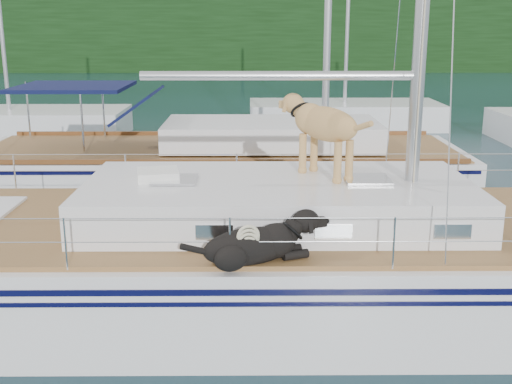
{
  "coord_description": "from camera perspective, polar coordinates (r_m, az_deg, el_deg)",
  "views": [
    {
      "loc": [
        0.43,
        -8.4,
        3.87
      ],
      "look_at": [
        0.5,
        0.2,
        1.6
      ],
      "focal_mm": 45.0,
      "sensor_mm": 36.0,
      "label": 1
    }
  ],
  "objects": [
    {
      "name": "bg_boat_center",
      "position": [
        24.89,
        7.85,
        6.77
      ],
      "size": [
        7.2,
        3.0,
        11.65
      ],
      "color": "white",
      "rests_on": "ground"
    },
    {
      "name": "tree_line",
      "position": [
        53.4,
        -0.94,
        13.88
      ],
      "size": [
        90.0,
        3.0,
        6.0
      ],
      "primitive_type": "cube",
      "color": "black",
      "rests_on": "ground"
    },
    {
      "name": "neighbor_sailboat",
      "position": [
        14.72,
        -2.86,
        2.05
      ],
      "size": [
        11.0,
        3.5,
        13.3
      ],
      "color": "white",
      "rests_on": "ground"
    },
    {
      "name": "shore_bank",
      "position": [
        54.7,
        -0.92,
        11.38
      ],
      "size": [
        92.0,
        1.0,
        1.2
      ],
      "primitive_type": "cube",
      "color": "#595147",
      "rests_on": "ground"
    },
    {
      "name": "main_sailboat",
      "position": [
        8.98,
        -2.51,
        -5.98
      ],
      "size": [
        12.0,
        3.99,
        14.01
      ],
      "color": "white",
      "rests_on": "ground"
    },
    {
      "name": "ground",
      "position": [
        9.26,
        -3.13,
        -9.95
      ],
      "size": [
        120.0,
        120.0,
        0.0
      ],
      "primitive_type": "plane",
      "color": "black",
      "rests_on": "ground"
    },
    {
      "name": "bg_boat_west",
      "position": [
        24.17,
        -20.97,
        5.69
      ],
      "size": [
        8.0,
        3.0,
        11.65
      ],
      "color": "white",
      "rests_on": "ground"
    }
  ]
}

